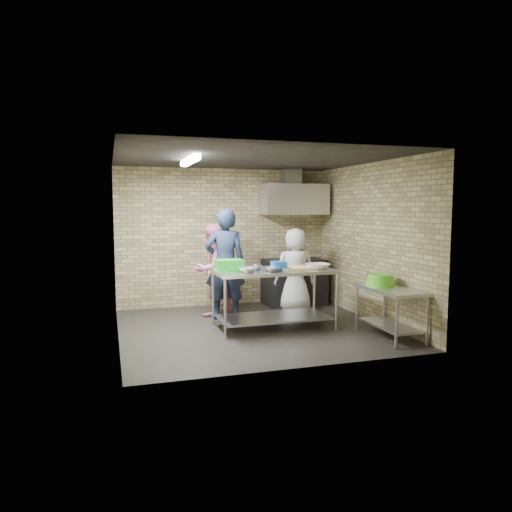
# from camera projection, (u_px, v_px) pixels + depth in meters

# --- Properties ---
(floor) EXTENTS (4.20, 4.20, 0.00)m
(floor) POSITION_uv_depth(u_px,v_px,m) (254.00, 328.00, 7.71)
(floor) COLOR black
(floor) RESTS_ON ground
(ceiling) EXTENTS (4.20, 4.20, 0.00)m
(ceiling) POSITION_uv_depth(u_px,v_px,m) (254.00, 159.00, 7.44)
(ceiling) COLOR black
(ceiling) RESTS_ON ground
(back_wall) EXTENTS (4.20, 0.06, 2.70)m
(back_wall) POSITION_uv_depth(u_px,v_px,m) (224.00, 237.00, 9.47)
(back_wall) COLOR tan
(back_wall) RESTS_ON ground
(front_wall) EXTENTS (4.20, 0.06, 2.70)m
(front_wall) POSITION_uv_depth(u_px,v_px,m) (303.00, 258.00, 5.67)
(front_wall) COLOR tan
(front_wall) RESTS_ON ground
(left_wall) EXTENTS (0.06, 4.00, 2.70)m
(left_wall) POSITION_uv_depth(u_px,v_px,m) (116.00, 248.00, 6.95)
(left_wall) COLOR tan
(left_wall) RESTS_ON ground
(right_wall) EXTENTS (0.06, 4.00, 2.70)m
(right_wall) POSITION_uv_depth(u_px,v_px,m) (371.00, 242.00, 8.19)
(right_wall) COLOR tan
(right_wall) RESTS_ON ground
(prep_table) EXTENTS (1.91, 0.95, 0.95)m
(prep_table) POSITION_uv_depth(u_px,v_px,m) (274.00, 299.00, 7.68)
(prep_table) COLOR #B5B6BC
(prep_table) RESTS_ON floor
(side_counter) EXTENTS (0.60, 1.20, 0.75)m
(side_counter) POSITION_uv_depth(u_px,v_px,m) (390.00, 312.00, 7.16)
(side_counter) COLOR silver
(side_counter) RESTS_ON floor
(stove) EXTENTS (1.20, 0.70, 0.90)m
(stove) POSITION_uv_depth(u_px,v_px,m) (294.00, 282.00, 9.63)
(stove) COLOR black
(stove) RESTS_ON floor
(range_hood) EXTENTS (1.30, 0.60, 0.60)m
(range_hood) POSITION_uv_depth(u_px,v_px,m) (294.00, 199.00, 9.51)
(range_hood) COLOR silver
(range_hood) RESTS_ON back_wall
(hood_duct) EXTENTS (0.35, 0.30, 0.30)m
(hood_duct) POSITION_uv_depth(u_px,v_px,m) (291.00, 177.00, 9.61)
(hood_duct) COLOR #A5A8AD
(hood_duct) RESTS_ON back_wall
(wall_shelf) EXTENTS (0.80, 0.20, 0.04)m
(wall_shelf) POSITION_uv_depth(u_px,v_px,m) (304.00, 208.00, 9.80)
(wall_shelf) COLOR #3F2B19
(wall_shelf) RESTS_ON back_wall
(fluorescent_fixture) EXTENTS (0.10, 1.25, 0.08)m
(fluorescent_fixture) POSITION_uv_depth(u_px,v_px,m) (190.00, 161.00, 7.15)
(fluorescent_fixture) COLOR white
(fluorescent_fixture) RESTS_ON ceiling
(green_crate) EXTENTS (0.42, 0.32, 0.17)m
(green_crate) POSITION_uv_depth(u_px,v_px,m) (229.00, 265.00, 7.53)
(green_crate) COLOR green
(green_crate) RESTS_ON prep_table
(blue_tub) EXTENTS (0.21, 0.21, 0.14)m
(blue_tub) POSITION_uv_depth(u_px,v_px,m) (279.00, 266.00, 7.55)
(blue_tub) COLOR blue
(blue_tub) RESTS_ON prep_table
(cutting_board) EXTENTS (0.58, 0.44, 0.03)m
(cutting_board) POSITION_uv_depth(u_px,v_px,m) (295.00, 268.00, 7.72)
(cutting_board) COLOR tan
(cutting_board) RESTS_ON prep_table
(mixing_bowl_a) EXTENTS (0.31, 0.31, 0.07)m
(mixing_bowl_a) POSITION_uv_depth(u_px,v_px,m) (247.00, 270.00, 7.29)
(mixing_bowl_a) COLOR silver
(mixing_bowl_a) RESTS_ON prep_table
(mixing_bowl_b) EXTENTS (0.24, 0.24, 0.07)m
(mixing_bowl_b) POSITION_uv_depth(u_px,v_px,m) (255.00, 268.00, 7.59)
(mixing_bowl_b) COLOR #B9BBC1
(mixing_bowl_b) RESTS_ON prep_table
(mixing_bowl_c) EXTENTS (0.28, 0.28, 0.07)m
(mixing_bowl_c) POSITION_uv_depth(u_px,v_px,m) (272.00, 269.00, 7.39)
(mixing_bowl_c) COLOR #B1B3B8
(mixing_bowl_c) RESTS_ON prep_table
(ceramic_bowl) EXTENTS (0.38, 0.38, 0.09)m
(ceramic_bowl) POSITION_uv_depth(u_px,v_px,m) (318.00, 266.00, 7.69)
(ceramic_bowl) COLOR beige
(ceramic_bowl) RESTS_ON prep_table
(green_basin) EXTENTS (0.46, 0.46, 0.17)m
(green_basin) POSITION_uv_depth(u_px,v_px,m) (380.00, 280.00, 7.34)
(green_basin) COLOR #59C626
(green_basin) RESTS_ON side_counter
(bottle_red) EXTENTS (0.07, 0.07, 0.18)m
(bottle_red) POSITION_uv_depth(u_px,v_px,m) (292.00, 203.00, 9.71)
(bottle_red) COLOR #B22619
(bottle_red) RESTS_ON wall_shelf
(bottle_green) EXTENTS (0.06, 0.06, 0.15)m
(bottle_green) POSITION_uv_depth(u_px,v_px,m) (311.00, 204.00, 9.83)
(bottle_green) COLOR green
(bottle_green) RESTS_ON wall_shelf
(man_navy) EXTENTS (0.78, 0.59, 1.93)m
(man_navy) POSITION_uv_depth(u_px,v_px,m) (225.00, 264.00, 8.28)
(man_navy) COLOR black
(man_navy) RESTS_ON floor
(woman_pink) EXTENTS (1.01, 0.96, 1.65)m
(woman_pink) POSITION_uv_depth(u_px,v_px,m) (212.00, 270.00, 8.60)
(woman_pink) COLOR pink
(woman_pink) RESTS_ON floor
(woman_white) EXTENTS (0.82, 0.60, 1.56)m
(woman_white) POSITION_uv_depth(u_px,v_px,m) (295.00, 270.00, 8.91)
(woman_white) COLOR silver
(woman_white) RESTS_ON floor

